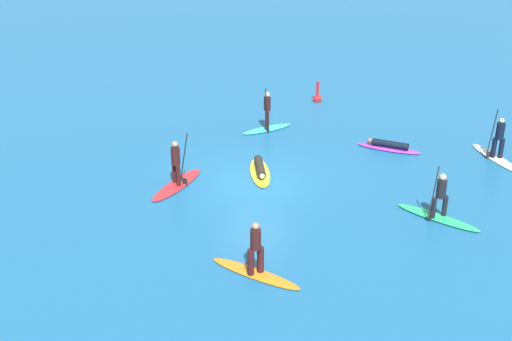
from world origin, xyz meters
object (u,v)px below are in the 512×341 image
(surfer_on_red_board, at_px, (177,175))
(marker_buoy, at_px, (317,98))
(surfer_on_teal_board, at_px, (267,119))
(surfer_on_white_board, at_px, (497,147))
(surfer_on_yellow_board, at_px, (260,170))
(surfer_on_orange_board, at_px, (256,260))
(surfer_on_green_board, at_px, (439,208))
(surfer_on_purple_board, at_px, (389,146))

(surfer_on_red_board, distance_m, marker_buoy, 11.52)
(surfer_on_teal_board, distance_m, surfer_on_red_board, 6.80)
(surfer_on_white_board, relative_size, surfer_on_yellow_board, 1.03)
(surfer_on_teal_board, height_order, surfer_on_orange_board, surfer_on_teal_board)
(surfer_on_yellow_board, bearing_deg, surfer_on_orange_board, -6.63)
(surfer_on_white_board, height_order, surfer_on_yellow_board, surfer_on_white_board)
(surfer_on_green_board, xyz_separation_m, surfer_on_teal_board, (-8.19, 6.21, 0.07))
(surfer_on_purple_board, bearing_deg, surfer_on_red_board, 45.52)
(surfer_on_green_board, relative_size, surfer_on_purple_board, 1.12)
(surfer_on_white_board, relative_size, surfer_on_red_board, 0.89)
(surfer_on_purple_board, bearing_deg, surfer_on_teal_board, 0.08)
(surfer_on_purple_board, bearing_deg, surfer_on_white_board, -169.42)
(surfer_on_teal_board, xyz_separation_m, marker_buoy, (1.30, 4.54, -0.33))
(surfer_on_green_board, distance_m, surfer_on_teal_board, 10.28)
(surfer_on_white_board, distance_m, surfer_on_purple_board, 4.46)
(surfer_on_teal_board, xyz_separation_m, surfer_on_red_board, (-1.62, -6.61, -0.05))
(surfer_on_yellow_board, xyz_separation_m, surfer_on_green_board, (7.08, -1.62, 0.29))
(marker_buoy, bearing_deg, surfer_on_orange_board, -83.43)
(surfer_on_purple_board, height_order, marker_buoy, marker_buoy)
(surfer_on_purple_board, bearing_deg, surfer_on_orange_board, 82.94)
(marker_buoy, bearing_deg, surfer_on_green_board, -57.35)
(surfer_on_teal_board, height_order, surfer_on_red_board, surfer_on_red_board)
(surfer_on_white_board, height_order, surfer_on_green_board, surfer_on_white_board)
(surfer_on_purple_board, relative_size, surfer_on_red_board, 0.86)
(surfer_on_red_board, relative_size, marker_buoy, 2.80)
(surfer_on_white_board, xyz_separation_m, surfer_on_purple_board, (-4.43, -0.37, -0.38))
(surfer_on_white_board, relative_size, surfer_on_teal_board, 1.28)
(surfer_on_green_board, bearing_deg, surfer_on_white_board, -85.93)
(surfer_on_teal_board, xyz_separation_m, surfer_on_purple_board, (5.66, -0.57, -0.38))
(surfer_on_yellow_board, distance_m, surfer_on_purple_board, 6.07)
(surfer_on_orange_board, bearing_deg, surfer_on_yellow_board, -58.62)
(surfer_on_yellow_board, height_order, surfer_on_red_board, surfer_on_red_board)
(surfer_on_yellow_board, relative_size, surfer_on_orange_board, 0.89)
(surfer_on_green_board, bearing_deg, surfer_on_teal_board, -15.60)
(surfer_on_white_board, bearing_deg, surfer_on_purple_board, 58.01)
(surfer_on_purple_board, bearing_deg, surfer_on_green_board, 119.99)
(surfer_on_teal_board, bearing_deg, surfer_on_purple_board, 126.13)
(surfer_on_purple_board, bearing_deg, marker_buoy, -43.68)
(surfer_on_white_board, xyz_separation_m, marker_buoy, (-8.79, 4.74, -0.33))
(surfer_on_white_board, distance_m, surfer_on_red_board, 13.34)
(surfer_on_white_board, bearing_deg, surfer_on_red_board, 81.95)
(surfer_on_yellow_board, xyz_separation_m, surfer_on_orange_board, (2.05, -6.93, 0.38))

